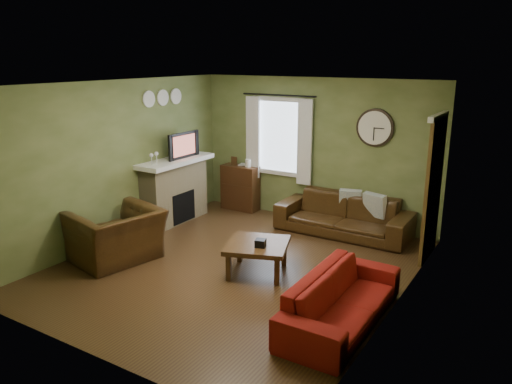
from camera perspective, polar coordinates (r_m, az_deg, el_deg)
The scene contains 31 objects.
floor at distance 7.32m, azimuth -2.33°, elevation -8.56°, with size 4.60×5.20×0.00m, color #402A16.
ceiling at distance 6.70m, azimuth -2.58°, elevation 12.22°, with size 4.60×5.20×0.00m, color white.
wall_left at distance 8.37m, azimuth -15.65°, elevation 3.31°, with size 0.00×5.20×2.60m, color olive.
wall_right at distance 5.97m, azimuth 16.21°, elevation -1.47°, with size 0.00×5.20×2.60m, color olive.
wall_back at distance 9.12m, azimuth 6.73°, elevation 4.72°, with size 4.60×0.00×2.60m, color olive.
wall_front at distance 5.05m, azimuth -19.20°, elevation -4.79°, with size 4.60×0.00×2.60m, color olive.
fireplace at distance 9.21m, azimuth -9.26°, elevation -0.05°, with size 0.40×1.40×1.10m, color tan.
firebox at distance 9.16m, azimuth -8.29°, elevation -1.73°, with size 0.04×0.60×0.55m, color black.
mantel at distance 9.06m, azimuth -9.28°, elevation 3.52°, with size 0.58×1.60×0.08m, color white.
tv at distance 9.11m, azimuth -8.62°, elevation 5.00°, with size 0.60×0.08×0.35m, color black.
tv_screen at distance 9.05m, azimuth -8.25°, elevation 5.30°, with size 0.02×0.62×0.36m, color #994C3F.
medallion_left at distance 8.78m, azimuth -12.16°, elevation 10.34°, with size 0.28×0.28×0.03m, color white.
medallion_mid at distance 9.04m, azimuth -10.61°, elevation 10.56°, with size 0.28×0.28×0.03m, color white.
medallion_right at distance 9.30m, azimuth -9.15°, elevation 10.75°, with size 0.28×0.28×0.03m, color white.
window_pane at distance 9.38m, azimuth 2.82°, elevation 6.34°, with size 1.00×0.02×1.30m, color silver, non-canonical shape.
curtain_rod at distance 9.20m, azimuth 2.58°, elevation 11.00°, with size 0.03×0.03×1.50m, color black.
curtain_left at distance 9.58m, azimuth -0.38°, elevation 6.24°, with size 0.28×0.04×1.55m, color white.
curtain_right at distance 9.05m, azimuth 5.58°, elevation 5.64°, with size 0.28×0.04×1.55m, color white.
wall_clock at distance 8.60m, azimuth 13.40°, elevation 7.15°, with size 0.64×0.06×0.64m, color white, non-canonical shape.
door at distance 7.78m, azimuth 19.58°, elevation 0.20°, with size 0.05×0.90×2.10m, color brown.
bookshelf at distance 9.85m, azimuth -1.81°, elevation 0.50°, with size 0.74×0.32×0.88m, color #3A1F0F, non-canonical shape.
book at distance 9.82m, azimuth -1.91°, elevation 3.57°, with size 0.17×0.23×0.02m, color #3F2713.
sofa_brown at distance 8.64m, azimuth 9.95°, elevation -2.63°, with size 2.27×0.89×0.66m, color #331F0D.
pillow_left at distance 8.56m, azimuth 13.43°, elevation -1.47°, with size 0.40×0.12×0.40m, color #A2ADAC.
pillow_right at distance 8.76m, azimuth 10.74°, elevation -0.92°, with size 0.38×0.11×0.38m, color #A2ADAC.
sofa_red at distance 5.87m, azimuth 9.76°, elevation -11.99°, with size 1.98×0.78×0.58m, color maroon.
armchair at distance 7.68m, azimuth -15.65°, elevation -4.84°, with size 1.20×1.05×0.78m, color #331F0D.
coffee_table at distance 7.06m, azimuth 0.16°, elevation -7.52°, with size 0.83×0.83×0.44m, color #3F2713, non-canonical shape.
tissue_box at distance 6.86m, azimuth 0.52°, elevation -6.60°, with size 0.14×0.14×0.11m, color black.
wine_glass_a at distance 8.58m, azimuth -11.85°, elevation 3.68°, with size 0.07×0.07×0.20m, color white, non-canonical shape.
wine_glass_b at distance 8.66m, azimuth -11.29°, elevation 3.85°, with size 0.07×0.07×0.20m, color white, non-canonical shape.
Camera 1 is at (3.75, -5.54, 2.96)m, focal length 35.00 mm.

